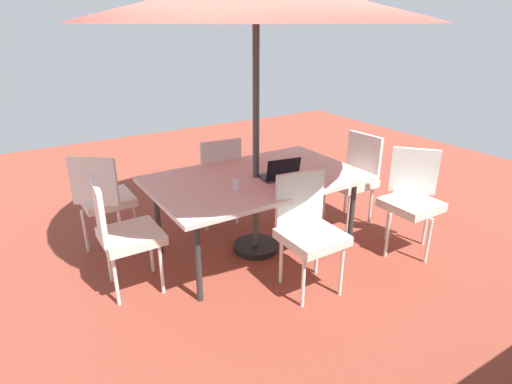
{
  "coord_description": "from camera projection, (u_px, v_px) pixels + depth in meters",
  "views": [
    {
      "loc": [
        1.95,
        3.11,
        2.12
      ],
      "look_at": [
        0.0,
        0.0,
        0.61
      ],
      "focal_mm": 29.74,
      "sensor_mm": 36.0,
      "label": 1
    }
  ],
  "objects": [
    {
      "name": "chair_west",
      "position": [
        353.0,
        175.0,
        4.59
      ],
      "size": [
        0.48,
        0.47,
        0.98
      ],
      "rotation": [
        0.0,
        0.0,
        1.65
      ],
      "color": "silver",
      "rests_on": "ground_plane"
    },
    {
      "name": "chair_north",
      "position": [
        308.0,
        227.0,
        3.43
      ],
      "size": [
        0.47,
        0.48,
        0.98
      ],
      "rotation": [
        0.0,
        0.0,
        3.03
      ],
      "color": "silver",
      "rests_on": "ground_plane"
    },
    {
      "name": "chair_northwest",
      "position": [
        412.0,
        196.0,
        4.03
      ],
      "size": [
        0.59,
        0.58,
        0.98
      ],
      "rotation": [
        0.0,
        0.0,
        2.28
      ],
      "color": "silver",
      "rests_on": "ground_plane"
    },
    {
      "name": "laptop",
      "position": [
        280.0,
        174.0,
        3.83
      ],
      "size": [
        0.36,
        0.3,
        0.21
      ],
      "rotation": [
        0.0,
        0.0,
        -0.17
      ],
      "color": "#2D2D33",
      "rests_on": "dining_table"
    },
    {
      "name": "chair_southeast",
      "position": [
        104.0,
        196.0,
        4.03
      ],
      "size": [
        0.58,
        0.58,
        0.98
      ],
      "rotation": [
        0.0,
        0.0,
        5.62
      ],
      "color": "silver",
      "rests_on": "ground_plane"
    },
    {
      "name": "ground_plane",
      "position": [
        256.0,
        250.0,
        4.2
      ],
      "size": [
        10.0,
        10.0,
        0.02
      ],
      "primitive_type": "cube",
      "color": "brown"
    },
    {
      "name": "chair_south",
      "position": [
        217.0,
        176.0,
        4.54
      ],
      "size": [
        0.47,
        0.48,
        0.98
      ],
      "rotation": [
        0.0,
        0.0,
        -0.09
      ],
      "color": "silver",
      "rests_on": "ground_plane"
    },
    {
      "name": "cup",
      "position": [
        237.0,
        184.0,
        3.6
      ],
      "size": [
        0.06,
        0.06,
        0.09
      ],
      "primitive_type": "cylinder",
      "color": "white",
      "rests_on": "dining_table"
    },
    {
      "name": "patio_umbrella",
      "position": [
        256.0,
        0.0,
        3.34
      ],
      "size": [
        2.91,
        2.91,
        2.44
      ],
      "color": "#4C4C4C",
      "rests_on": "ground_plane"
    },
    {
      "name": "dining_table",
      "position": [
        256.0,
        181.0,
        3.92
      ],
      "size": [
        1.93,
        1.2,
        0.77
      ],
      "color": "silver",
      "rests_on": "ground_plane"
    },
    {
      "name": "chair_east",
      "position": [
        122.0,
        231.0,
        3.38
      ],
      "size": [
        0.48,
        0.47,
        0.98
      ],
      "rotation": [
        0.0,
        0.0,
        4.61
      ],
      "color": "silver",
      "rests_on": "ground_plane"
    }
  ]
}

